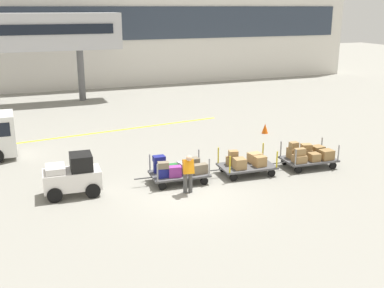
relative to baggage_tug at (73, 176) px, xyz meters
The scene contains 10 objects.
ground_plane 4.29m from the baggage_tug, 18.48° to the right, with size 120.00×120.00×0.00m, color gray.
apron_lead_line 8.95m from the baggage_tug, 75.53° to the left, with size 15.92×0.20×0.01m, color yellow.
terminal_building 25.32m from the baggage_tug, 80.76° to the left, with size 53.16×2.51×9.95m.
jet_bridge 19.27m from the baggage_tug, 96.66° to the left, with size 15.48×3.00×6.43m.
baggage_tug is the anchor object (origin of this frame).
baggage_cart_lead 4.14m from the baggage_tug, ahead, with size 3.04×1.53×1.10m.
baggage_cart_middle 7.14m from the baggage_tug, ahead, with size 3.04×1.53×1.10m.
baggage_cart_tail 10.15m from the baggage_tug, ahead, with size 3.04×1.53×1.12m.
baggage_handler 4.34m from the baggage_tug, 19.56° to the right, with size 0.46×0.48×1.56m.
safety_cone_near 12.38m from the baggage_tug, 24.63° to the left, with size 0.36×0.36×0.55m, color #EA590F.
Camera 1 is at (-5.81, -15.52, 6.86)m, focal length 43.44 mm.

